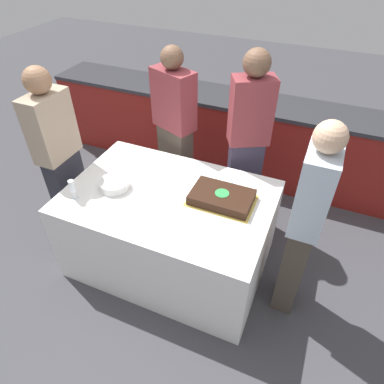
# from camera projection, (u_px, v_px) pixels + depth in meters

# --- Properties ---
(ground_plane) EXTENTS (14.00, 14.00, 0.00)m
(ground_plane) POSITION_uv_depth(u_px,v_px,m) (172.00, 259.00, 3.16)
(ground_plane) COLOR #424247
(back_counter) EXTENTS (4.40, 0.58, 0.92)m
(back_counter) POSITION_uv_depth(u_px,v_px,m) (230.00, 134.00, 4.01)
(back_counter) COLOR maroon
(back_counter) RESTS_ON ground_plane
(dining_table) EXTENTS (1.61, 1.08, 0.77)m
(dining_table) POSITION_uv_depth(u_px,v_px,m) (170.00, 230.00, 2.91)
(dining_table) COLOR white
(dining_table) RESTS_ON ground_plane
(cake) EXTENTS (0.50, 0.34, 0.08)m
(cake) POSITION_uv_depth(u_px,v_px,m) (222.00, 197.00, 2.59)
(cake) COLOR gold
(cake) RESTS_ON dining_table
(plate_stack) EXTENTS (0.24, 0.24, 0.07)m
(plate_stack) POSITION_uv_depth(u_px,v_px,m) (114.00, 184.00, 2.72)
(plate_stack) COLOR white
(plate_stack) RESTS_ON dining_table
(wine_glass) EXTENTS (0.06, 0.06, 0.17)m
(wine_glass) POSITION_uv_depth(u_px,v_px,m) (72.00, 187.00, 2.57)
(wine_glass) COLOR white
(wine_glass) RESTS_ON dining_table
(side_plate_near_cake) EXTENTS (0.20, 0.20, 0.00)m
(side_plate_near_cake) POSITION_uv_depth(u_px,v_px,m) (227.00, 176.00, 2.86)
(side_plate_near_cake) COLOR white
(side_plate_near_cake) RESTS_ON dining_table
(person_cutting_cake) EXTENTS (0.40, 0.34, 1.72)m
(person_cutting_cake) POSITION_uv_depth(u_px,v_px,m) (247.00, 144.00, 3.00)
(person_cutting_cake) COLOR #383347
(person_cutting_cake) RESTS_ON ground_plane
(person_seated_left) EXTENTS (0.21, 0.38, 1.64)m
(person_seated_left) POSITION_uv_depth(u_px,v_px,m) (60.00, 158.00, 2.93)
(person_seated_left) COLOR #282833
(person_seated_left) RESTS_ON ground_plane
(person_seated_right) EXTENTS (0.20, 0.32, 1.63)m
(person_seated_right) POSITION_uv_depth(u_px,v_px,m) (304.00, 225.00, 2.31)
(person_seated_right) COLOR #4C4238
(person_seated_right) RESTS_ON ground_plane
(person_standing_back) EXTENTS (0.44, 0.33, 1.66)m
(person_standing_back) POSITION_uv_depth(u_px,v_px,m) (175.00, 133.00, 3.24)
(person_standing_back) COLOR #4C4238
(person_standing_back) RESTS_ON ground_plane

